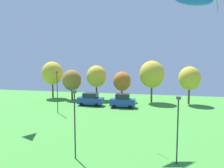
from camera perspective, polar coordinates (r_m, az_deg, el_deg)
name	(u,v)px	position (r m, az deg, el deg)	size (l,w,h in m)	color
parked_car_leftmost	(91,99)	(43.81, -5.19, -3.71)	(4.77, 2.13, 2.33)	#234299
parked_car_second_from_left	(123,101)	(41.90, 2.58, -4.09)	(4.51, 2.20, 2.43)	#234299
light_post_1	(57,90)	(38.48, -13.03, -1.36)	(0.36, 0.20, 6.67)	#2D2D33
light_post_2	(178,126)	(20.40, 15.52, -9.73)	(0.36, 0.20, 5.70)	#2D2D33
light_post_3	(75,120)	(20.92, -8.95, -8.63)	(0.36, 0.20, 6.07)	#2D2D33
treeline_tree_0	(52,73)	(53.32, -14.17, 2.54)	(4.55, 4.55, 7.93)	brown
treeline_tree_1	(72,80)	(50.30, -9.65, 0.91)	(3.96, 3.96, 6.27)	brown
treeline_tree_2	(96,76)	(49.52, -3.76, 1.84)	(4.12, 4.12, 7.17)	brown
treeline_tree_3	(122,81)	(47.86, 2.40, 0.63)	(3.55, 3.55, 5.98)	brown
treeline_tree_4	(152,74)	(46.93, 9.57, 2.30)	(4.82, 4.82, 8.20)	brown
treeline_tree_5	(190,78)	(46.68, 18.15, 1.30)	(4.03, 4.03, 7.16)	brown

